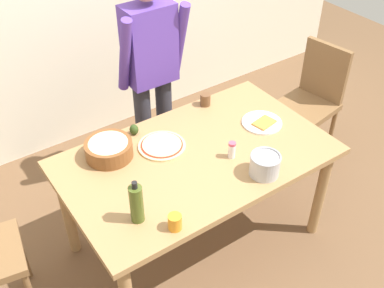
{
  "coord_description": "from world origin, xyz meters",
  "views": [
    {
      "loc": [
        -1.22,
        -1.72,
        2.53
      ],
      "look_at": [
        0.0,
        0.05,
        0.81
      ],
      "focal_mm": 43.45,
      "sensor_mm": 36.0,
      "label": 1
    }
  ],
  "objects_px": {
    "person_cook": "(151,69)",
    "cup_orange": "(175,222)",
    "olive_oil_bottle": "(136,203)",
    "dining_table": "(197,166)",
    "chair_wooden_right": "(313,96)",
    "cup_small_brown": "(205,100)",
    "popcorn_bowl": "(109,148)",
    "avocado": "(134,130)",
    "salt_shaker": "(232,150)",
    "plate_with_slice": "(262,123)",
    "pizza_raw_on_board": "(162,145)",
    "steel_pot": "(265,165)"
  },
  "relations": [
    {
      "from": "person_cook",
      "to": "cup_orange",
      "type": "distance_m",
      "value": 1.29
    },
    {
      "from": "person_cook",
      "to": "olive_oil_bottle",
      "type": "height_order",
      "value": "person_cook"
    },
    {
      "from": "dining_table",
      "to": "chair_wooden_right",
      "type": "height_order",
      "value": "chair_wooden_right"
    },
    {
      "from": "chair_wooden_right",
      "to": "cup_small_brown",
      "type": "bearing_deg",
      "value": 172.74
    },
    {
      "from": "dining_table",
      "to": "popcorn_bowl",
      "type": "height_order",
      "value": "popcorn_bowl"
    },
    {
      "from": "avocado",
      "to": "chair_wooden_right",
      "type": "bearing_deg",
      "value": -4.12
    },
    {
      "from": "salt_shaker",
      "to": "dining_table",
      "type": "bearing_deg",
      "value": 140.56
    },
    {
      "from": "chair_wooden_right",
      "to": "plate_with_slice",
      "type": "bearing_deg",
      "value": -161.66
    },
    {
      "from": "cup_small_brown",
      "to": "salt_shaker",
      "type": "relative_size",
      "value": 0.8
    },
    {
      "from": "person_cook",
      "to": "cup_orange",
      "type": "relative_size",
      "value": 19.06
    },
    {
      "from": "person_cook",
      "to": "olive_oil_bottle",
      "type": "bearing_deg",
      "value": -124.33
    },
    {
      "from": "salt_shaker",
      "to": "olive_oil_bottle",
      "type": "bearing_deg",
      "value": -170.53
    },
    {
      "from": "dining_table",
      "to": "pizza_raw_on_board",
      "type": "xyz_separation_m",
      "value": [
        -0.13,
        0.18,
        0.1
      ]
    },
    {
      "from": "person_cook",
      "to": "avocado",
      "type": "relative_size",
      "value": 23.14
    },
    {
      "from": "plate_with_slice",
      "to": "popcorn_bowl",
      "type": "relative_size",
      "value": 0.93
    },
    {
      "from": "plate_with_slice",
      "to": "cup_small_brown",
      "type": "height_order",
      "value": "cup_small_brown"
    },
    {
      "from": "plate_with_slice",
      "to": "olive_oil_bottle",
      "type": "bearing_deg",
      "value": -166.1
    },
    {
      "from": "plate_with_slice",
      "to": "cup_small_brown",
      "type": "xyz_separation_m",
      "value": [
        -0.17,
        0.39,
        0.03
      ]
    },
    {
      "from": "cup_orange",
      "to": "steel_pot",
      "type": "bearing_deg",
      "value": 4.71
    },
    {
      "from": "plate_with_slice",
      "to": "person_cook",
      "type": "bearing_deg",
      "value": 117.35
    },
    {
      "from": "chair_wooden_right",
      "to": "avocado",
      "type": "bearing_deg",
      "value": 175.88
    },
    {
      "from": "popcorn_bowl",
      "to": "dining_table",
      "type": "bearing_deg",
      "value": -33.65
    },
    {
      "from": "cup_small_brown",
      "to": "olive_oil_bottle",
      "type": "bearing_deg",
      "value": -143.94
    },
    {
      "from": "olive_oil_bottle",
      "to": "avocado",
      "type": "height_order",
      "value": "olive_oil_bottle"
    },
    {
      "from": "person_cook",
      "to": "plate_with_slice",
      "type": "distance_m",
      "value": 0.85
    },
    {
      "from": "person_cook",
      "to": "salt_shaker",
      "type": "xyz_separation_m",
      "value": [
        0.01,
        -0.89,
        -0.13
      ]
    },
    {
      "from": "dining_table",
      "to": "avocado",
      "type": "relative_size",
      "value": 22.86
    },
    {
      "from": "person_cook",
      "to": "chair_wooden_right",
      "type": "relative_size",
      "value": 1.71
    },
    {
      "from": "steel_pot",
      "to": "salt_shaker",
      "type": "xyz_separation_m",
      "value": [
        -0.06,
        0.22,
        -0.01
      ]
    },
    {
      "from": "person_cook",
      "to": "chair_wooden_right",
      "type": "distance_m",
      "value": 1.33
    },
    {
      "from": "chair_wooden_right",
      "to": "plate_with_slice",
      "type": "distance_m",
      "value": 0.86
    },
    {
      "from": "dining_table",
      "to": "cup_orange",
      "type": "relative_size",
      "value": 18.82
    },
    {
      "from": "steel_pot",
      "to": "avocado",
      "type": "xyz_separation_m",
      "value": [
        -0.42,
        0.74,
        -0.03
      ]
    },
    {
      "from": "olive_oil_bottle",
      "to": "steel_pot",
      "type": "relative_size",
      "value": 1.48
    },
    {
      "from": "plate_with_slice",
      "to": "cup_small_brown",
      "type": "relative_size",
      "value": 3.06
    },
    {
      "from": "person_cook",
      "to": "popcorn_bowl",
      "type": "bearing_deg",
      "value": -140.73
    },
    {
      "from": "pizza_raw_on_board",
      "to": "steel_pot",
      "type": "xyz_separation_m",
      "value": [
        0.35,
        -0.53,
        0.06
      ]
    },
    {
      "from": "cup_orange",
      "to": "cup_small_brown",
      "type": "xyz_separation_m",
      "value": [
        0.77,
        0.8,
        0.0
      ]
    },
    {
      "from": "pizza_raw_on_board",
      "to": "popcorn_bowl",
      "type": "distance_m",
      "value": 0.32
    },
    {
      "from": "dining_table",
      "to": "cup_orange",
      "type": "distance_m",
      "value": 0.59
    },
    {
      "from": "dining_table",
      "to": "steel_pot",
      "type": "distance_m",
      "value": 0.44
    },
    {
      "from": "person_cook",
      "to": "chair_wooden_right",
      "type": "height_order",
      "value": "person_cook"
    },
    {
      "from": "cup_orange",
      "to": "cup_small_brown",
      "type": "relative_size",
      "value": 1.0
    },
    {
      "from": "plate_with_slice",
      "to": "salt_shaker",
      "type": "height_order",
      "value": "salt_shaker"
    },
    {
      "from": "popcorn_bowl",
      "to": "olive_oil_bottle",
      "type": "bearing_deg",
      "value": -101.55
    },
    {
      "from": "olive_oil_bottle",
      "to": "cup_orange",
      "type": "bearing_deg",
      "value": -51.52
    },
    {
      "from": "chair_wooden_right",
      "to": "cup_orange",
      "type": "bearing_deg",
      "value": -158.57
    },
    {
      "from": "chair_wooden_right",
      "to": "salt_shaker",
      "type": "distance_m",
      "value": 1.26
    },
    {
      "from": "pizza_raw_on_board",
      "to": "steel_pot",
      "type": "height_order",
      "value": "steel_pot"
    },
    {
      "from": "olive_oil_bottle",
      "to": "cup_small_brown",
      "type": "distance_m",
      "value": 1.11
    }
  ]
}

